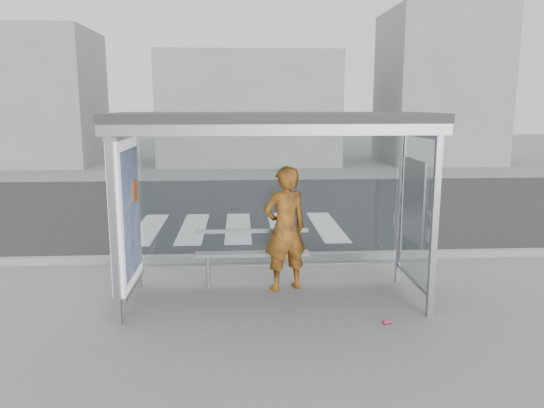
{
  "coord_description": "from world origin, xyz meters",
  "views": [
    {
      "loc": [
        -0.46,
        -7.09,
        2.73
      ],
      "look_at": [
        -0.01,
        0.2,
        1.35
      ],
      "focal_mm": 35.0,
      "sensor_mm": 36.0,
      "label": 1
    }
  ],
  "objects": [
    {
      "name": "bus_shelter",
      "position": [
        -0.37,
        0.06,
        1.98
      ],
      "size": [
        4.25,
        1.65,
        2.62
      ],
      "color": "gray",
      "rests_on": "ground"
    },
    {
      "name": "building_right",
      "position": [
        9.0,
        18.0,
        3.5
      ],
      "size": [
        5.0,
        5.0,
        7.0
      ],
      "primitive_type": "cube",
      "color": "gray",
      "rests_on": "ground"
    },
    {
      "name": "person",
      "position": [
        0.2,
        0.46,
        0.93
      ],
      "size": [
        0.78,
        0.64,
        1.86
      ],
      "primitive_type": "imported",
      "rotation": [
        0.0,
        0.0,
        3.47
      ],
      "color": "#CD6013",
      "rests_on": "ground"
    },
    {
      "name": "ground",
      "position": [
        0.0,
        0.0,
        0.0
      ],
      "size": [
        80.0,
        80.0,
        0.0
      ],
      "primitive_type": "plane",
      "color": "gray",
      "rests_on": "ground"
    },
    {
      "name": "curb",
      "position": [
        0.0,
        1.95,
        0.06
      ],
      "size": [
        30.0,
        0.18,
        0.12
      ],
      "primitive_type": "cube",
      "color": "gray",
      "rests_on": "ground"
    },
    {
      "name": "building_center",
      "position": [
        0.0,
        18.0,
        2.5
      ],
      "size": [
        8.0,
        5.0,
        5.0
      ],
      "primitive_type": "cube",
      "color": "gray",
      "rests_on": "ground"
    },
    {
      "name": "bench",
      "position": [
        -0.28,
        0.58,
        0.53
      ],
      "size": [
        1.71,
        0.21,
        0.88
      ],
      "color": "gray",
      "rests_on": "ground"
    },
    {
      "name": "soda_can",
      "position": [
        1.38,
        -0.92,
        0.03
      ],
      "size": [
        0.12,
        0.09,
        0.06
      ],
      "primitive_type": "cylinder",
      "rotation": [
        0.0,
        1.57,
        0.3
      ],
      "color": "#E54367",
      "rests_on": "ground"
    },
    {
      "name": "crosswalk",
      "position": [
        -0.5,
        4.5,
        0.0
      ],
      "size": [
        4.55,
        3.0,
        0.0
      ],
      "color": "silver",
      "rests_on": "ground"
    },
    {
      "name": "road",
      "position": [
        0.0,
        7.0,
        0.0
      ],
      "size": [
        30.0,
        10.0,
        0.01
      ],
      "primitive_type": "cube",
      "color": "#262629",
      "rests_on": "ground"
    },
    {
      "name": "building_left",
      "position": [
        -10.0,
        18.0,
        3.0
      ],
      "size": [
        6.0,
        5.0,
        6.0
      ],
      "primitive_type": "cube",
      "color": "gray",
      "rests_on": "ground"
    }
  ]
}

